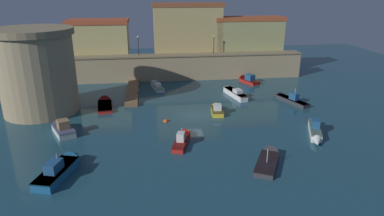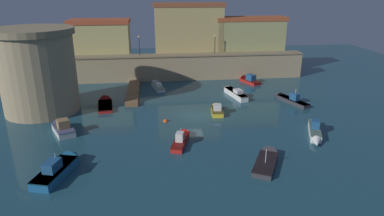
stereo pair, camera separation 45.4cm
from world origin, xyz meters
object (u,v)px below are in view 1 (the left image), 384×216
moored_boat_3 (269,158)px  moored_boat_10 (156,85)px  fortress_tower (37,71)px  moored_boat_1 (105,103)px  moored_boat_4 (183,138)px  moored_boat_8 (62,167)px  quay_lamp_0 (138,42)px  moored_boat_7 (233,92)px  moored_boat_6 (217,109)px  quay_lamp_1 (214,41)px  mooring_buoy_0 (166,122)px  moored_boat_2 (288,99)px  moored_boat_5 (315,132)px  moored_boat_0 (247,79)px  moored_boat_9 (62,128)px

moored_boat_3 → moored_boat_10: 29.03m
fortress_tower → moored_boat_1: size_ratio=1.73×
moored_boat_4 → moored_boat_8: size_ratio=0.87×
quay_lamp_0 → moored_boat_7: quay_lamp_0 is taller
fortress_tower → moored_boat_6: 24.15m
moored_boat_1 → moored_boat_4: moored_boat_4 is taller
quay_lamp_1 → moored_boat_8: (-19.95, -31.43, -6.24)m
moored_boat_7 → mooring_buoy_0: (-11.01, -9.55, -0.50)m
moored_boat_10 → mooring_buoy_0: 15.78m
moored_boat_2 → moored_boat_5: bearing=151.7°
moored_boat_4 → moored_boat_5: size_ratio=0.90×
moored_boat_8 → quay_lamp_0: bearing=4.5°
moored_boat_1 → fortress_tower: bearing=94.5°
moored_boat_4 → mooring_buoy_0: 6.13m
moored_boat_0 → moored_boat_1: size_ratio=0.81×
fortress_tower → moored_boat_8: fortress_tower is taller
moored_boat_0 → moored_boat_2: moored_boat_2 is taller
moored_boat_7 → moored_boat_9: (-23.16, -11.21, 0.05)m
quay_lamp_1 → moored_boat_2: 18.05m
moored_boat_2 → moored_boat_10: moored_boat_2 is taller
quay_lamp_1 → moored_boat_10: quay_lamp_1 is taller
moored_boat_4 → moored_boat_6: 10.06m
moored_boat_5 → moored_boat_10: size_ratio=1.01×
quay_lamp_1 → moored_boat_6: bearing=-99.1°
moored_boat_3 → moored_boat_10: size_ratio=0.94×
quay_lamp_1 → moored_boat_10: bearing=-156.8°
fortress_tower → moored_boat_3: 31.49m
moored_boat_0 → moored_boat_5: bearing=160.4°
moored_boat_2 → moored_boat_0: bearing=-4.8°
moored_boat_5 → fortress_tower: bearing=-89.0°
moored_boat_2 → mooring_buoy_0: 19.25m
moored_boat_0 → moored_boat_4: (-13.75, -22.91, -0.06)m
moored_boat_1 → moored_boat_5: bearing=-126.4°
fortress_tower → moored_boat_3: (25.76, -17.32, -5.32)m
quay_lamp_0 → moored_boat_10: quay_lamp_0 is taller
moored_boat_0 → moored_boat_1: moored_boat_0 is taller
moored_boat_6 → moored_boat_7: moored_boat_6 is taller
fortress_tower → mooring_buoy_0: bearing=-19.9°
fortress_tower → moored_boat_7: 28.06m
fortress_tower → moored_boat_1: fortress_tower is taller
moored_boat_0 → moored_boat_1: 25.42m
quay_lamp_1 → moored_boat_9: bearing=-135.0°
moored_boat_7 → moored_boat_8: moored_boat_8 is taller
moored_boat_1 → moored_boat_4: size_ratio=1.08×
quay_lamp_1 → moored_boat_2: quay_lamp_1 is taller
fortress_tower → moored_boat_0: (31.63, 11.09, -5.17)m
fortress_tower → moored_boat_8: size_ratio=1.62×
fortress_tower → moored_boat_0: size_ratio=2.13×
moored_boat_9 → moored_boat_5: bearing=-125.4°
moored_boat_7 → moored_boat_9: bearing=103.0°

